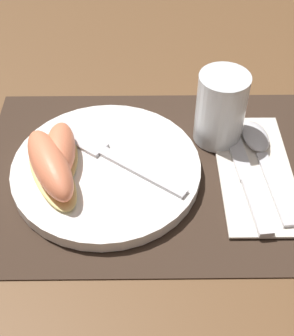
{
  "coord_description": "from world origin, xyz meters",
  "views": [
    {
      "loc": [
        -0.01,
        -0.4,
        0.43
      ],
      "look_at": [
        -0.01,
        -0.02,
        0.02
      ],
      "focal_mm": 50.0,
      "sensor_mm": 36.0,
      "label": 1
    }
  ],
  "objects_px": {
    "fork": "(108,154)",
    "citrus_wedge_1": "(50,166)",
    "spoon": "(260,149)",
    "knife": "(245,171)",
    "citrus_wedge_0": "(60,154)",
    "juice_glass": "(220,112)",
    "plate": "(106,169)"
  },
  "relations": [
    {
      "from": "juice_glass",
      "to": "citrus_wedge_0",
      "type": "relative_size",
      "value": 1.0
    },
    {
      "from": "plate",
      "to": "juice_glass",
      "type": "height_order",
      "value": "juice_glass"
    },
    {
      "from": "citrus_wedge_1",
      "to": "citrus_wedge_0",
      "type": "bearing_deg",
      "value": 70.0
    },
    {
      "from": "fork",
      "to": "spoon",
      "type": "bearing_deg",
      "value": 5.03
    },
    {
      "from": "spoon",
      "to": "fork",
      "type": "relative_size",
      "value": 1.03
    },
    {
      "from": "spoon",
      "to": "citrus_wedge_0",
      "type": "xyz_separation_m",
      "value": [
        -0.25,
        -0.03,
        0.02
      ]
    },
    {
      "from": "knife",
      "to": "citrus_wedge_1",
      "type": "relative_size",
      "value": 1.59
    },
    {
      "from": "citrus_wedge_0",
      "to": "citrus_wedge_1",
      "type": "relative_size",
      "value": 0.76
    },
    {
      "from": "juice_glass",
      "to": "citrus_wedge_0",
      "type": "bearing_deg",
      "value": -162.09
    },
    {
      "from": "fork",
      "to": "citrus_wedge_1",
      "type": "height_order",
      "value": "citrus_wedge_1"
    },
    {
      "from": "knife",
      "to": "citrus_wedge_0",
      "type": "xyz_separation_m",
      "value": [
        -0.23,
        0.01,
        0.03
      ]
    },
    {
      "from": "spoon",
      "to": "citrus_wedge_0",
      "type": "distance_m",
      "value": 0.26
    },
    {
      "from": "plate",
      "to": "knife",
      "type": "distance_m",
      "value": 0.17
    },
    {
      "from": "citrus_wedge_1",
      "to": "knife",
      "type": "bearing_deg",
      "value": 4.1
    },
    {
      "from": "knife",
      "to": "juice_glass",
      "type": "bearing_deg",
      "value": 110.36
    },
    {
      "from": "knife",
      "to": "fork",
      "type": "bearing_deg",
      "value": 173.16
    },
    {
      "from": "fork",
      "to": "citrus_wedge_1",
      "type": "xyz_separation_m",
      "value": [
        -0.06,
        -0.04,
        0.02
      ]
    },
    {
      "from": "juice_glass",
      "to": "plate",
      "type": "bearing_deg",
      "value": -155.22
    },
    {
      "from": "spoon",
      "to": "citrus_wedge_1",
      "type": "relative_size",
      "value": 1.36
    },
    {
      "from": "citrus_wedge_0",
      "to": "juice_glass",
      "type": "bearing_deg",
      "value": 17.91
    },
    {
      "from": "plate",
      "to": "fork",
      "type": "relative_size",
      "value": 1.36
    },
    {
      "from": "fork",
      "to": "juice_glass",
      "type": "bearing_deg",
      "value": 19.26
    },
    {
      "from": "juice_glass",
      "to": "spoon",
      "type": "relative_size",
      "value": 0.55
    },
    {
      "from": "plate",
      "to": "fork",
      "type": "distance_m",
      "value": 0.02
    },
    {
      "from": "knife",
      "to": "citrus_wedge_0",
      "type": "height_order",
      "value": "citrus_wedge_0"
    },
    {
      "from": "plate",
      "to": "knife",
      "type": "xyz_separation_m",
      "value": [
        0.17,
        -0.0,
        -0.0
      ]
    },
    {
      "from": "knife",
      "to": "fork",
      "type": "relative_size",
      "value": 1.2
    },
    {
      "from": "plate",
      "to": "knife",
      "type": "relative_size",
      "value": 1.13
    },
    {
      "from": "spoon",
      "to": "fork",
      "type": "bearing_deg",
      "value": -174.97
    },
    {
      "from": "spoon",
      "to": "fork",
      "type": "height_order",
      "value": "fork"
    },
    {
      "from": "juice_glass",
      "to": "knife",
      "type": "height_order",
      "value": "juice_glass"
    },
    {
      "from": "knife",
      "to": "fork",
      "type": "height_order",
      "value": "fork"
    }
  ]
}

